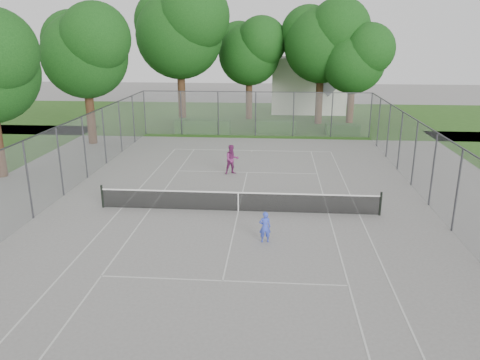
# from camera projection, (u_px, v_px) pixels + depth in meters

# --- Properties ---
(ground) EXTENTS (120.00, 120.00, 0.00)m
(ground) POSITION_uv_depth(u_px,v_px,m) (238.00, 211.00, 21.52)
(ground) COLOR slate
(ground) RESTS_ON ground
(grass_far) EXTENTS (60.00, 20.00, 0.00)m
(grass_far) POSITION_uv_depth(u_px,v_px,m) (260.00, 117.00, 46.27)
(grass_far) COLOR #244B15
(grass_far) RESTS_ON ground
(court_markings) EXTENTS (11.03, 23.83, 0.01)m
(court_markings) POSITION_uv_depth(u_px,v_px,m) (238.00, 211.00, 21.52)
(court_markings) COLOR beige
(court_markings) RESTS_ON ground
(tennis_net) EXTENTS (12.87, 0.10, 1.10)m
(tennis_net) POSITION_uv_depth(u_px,v_px,m) (238.00, 201.00, 21.37)
(tennis_net) COLOR black
(tennis_net) RESTS_ON ground
(perimeter_fence) EXTENTS (18.08, 34.08, 3.52)m
(perimeter_fence) POSITION_uv_depth(u_px,v_px,m) (238.00, 174.00, 20.98)
(perimeter_fence) COLOR #38383D
(perimeter_fence) RESTS_ON ground
(tree_far_left) EXTENTS (8.47, 7.73, 12.18)m
(tree_far_left) POSITION_uv_depth(u_px,v_px,m) (180.00, 28.00, 39.43)
(tree_far_left) COLOR #3C2315
(tree_far_left) RESTS_ON ground
(tree_far_midleft) EXTENTS (6.60, 6.03, 9.49)m
(tree_far_midleft) POSITION_uv_depth(u_px,v_px,m) (250.00, 49.00, 43.35)
(tree_far_midleft) COLOR #3C2315
(tree_far_midleft) RESTS_ON ground
(tree_far_midright) EXTENTS (7.56, 6.90, 10.87)m
(tree_far_midright) POSITION_uv_depth(u_px,v_px,m) (323.00, 39.00, 40.70)
(tree_far_midright) COLOR #3C2315
(tree_far_midright) RESTS_ON ground
(tree_far_right) EXTENTS (6.12, 5.59, 8.79)m
(tree_far_right) POSITION_uv_depth(u_px,v_px,m) (355.00, 57.00, 39.27)
(tree_far_right) COLOR #3C2315
(tree_far_right) RESTS_ON ground
(tree_side_back) EXTENTS (6.96, 6.35, 10.00)m
(tree_side_back) POSITION_uv_depth(u_px,v_px,m) (85.00, 48.00, 33.01)
(tree_side_back) COLOR #3C2315
(tree_side_back) RESTS_ON ground
(hedge_left) EXTENTS (4.51, 1.35, 1.13)m
(hedge_left) POSITION_uv_depth(u_px,v_px,m) (203.00, 126.00, 38.57)
(hedge_left) COLOR #214C18
(hedge_left) RESTS_ON ground
(hedge_mid) EXTENTS (3.29, 0.94, 1.03)m
(hedge_mid) POSITION_uv_depth(u_px,v_px,m) (276.00, 127.00, 38.68)
(hedge_mid) COLOR #214C18
(hedge_mid) RESTS_ON ground
(hedge_right) EXTENTS (2.77, 1.01, 0.83)m
(hedge_right) POSITION_uv_depth(u_px,v_px,m) (343.00, 129.00, 38.17)
(hedge_right) COLOR #214C18
(hedge_right) RESTS_ON ground
(house) EXTENTS (7.44, 5.76, 9.26)m
(house) POSITION_uv_depth(u_px,v_px,m) (308.00, 76.00, 48.73)
(house) COLOR silver
(house) RESTS_ON ground
(girl_player) EXTENTS (0.49, 0.36, 1.26)m
(girl_player) POSITION_uv_depth(u_px,v_px,m) (265.00, 227.00, 18.16)
(girl_player) COLOR blue
(girl_player) RESTS_ON ground
(woman_player) EXTENTS (1.03, 0.93, 1.73)m
(woman_player) POSITION_uv_depth(u_px,v_px,m) (232.00, 159.00, 27.09)
(woman_player) COLOR #7D2966
(woman_player) RESTS_ON ground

